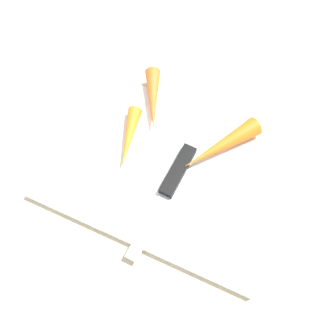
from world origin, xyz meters
name	(u,v)px	position (x,y,z in m)	size (l,w,h in m)	color
ground_plane	(168,171)	(0.00, 0.00, 0.00)	(1.40, 1.40, 0.00)	#C6B793
cutting_board	(168,170)	(0.00, 0.00, 0.01)	(0.36, 0.26, 0.01)	white
knife	(175,175)	(-0.02, 0.01, 0.02)	(0.03, 0.20, 0.01)	#B7B7BC
carrot_longest	(221,146)	(-0.06, -0.06, 0.03)	(0.03, 0.03, 0.14)	orange
carrot_medium	(153,100)	(0.07, -0.10, 0.03)	(0.03, 0.03, 0.12)	orange
carrot_shortest	(129,138)	(0.08, -0.02, 0.02)	(0.02, 0.02, 0.11)	orange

